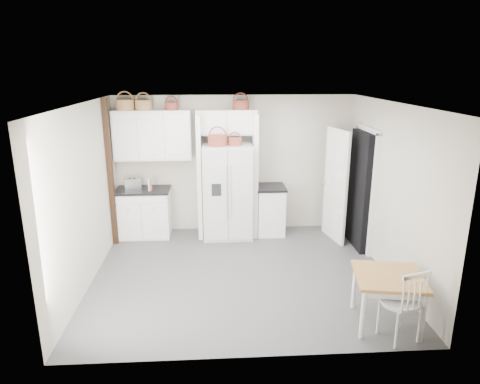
{
  "coord_description": "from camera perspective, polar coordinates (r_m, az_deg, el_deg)",
  "views": [
    {
      "loc": [
        -0.39,
        -6.01,
        3.07
      ],
      "look_at": [
        0.01,
        0.4,
        1.21
      ],
      "focal_mm": 32.0,
      "sensor_mm": 36.0,
      "label": 1
    }
  ],
  "objects": [
    {
      "name": "base_cab_left",
      "position": [
        8.25,
        -12.63,
        -2.81
      ],
      "size": [
        0.95,
        0.6,
        0.88
      ],
      "primitive_type": "cube",
      "color": "white",
      "rests_on": "floor"
    },
    {
      "name": "counter_right",
      "position": [
        8.07,
        4.1,
        0.64
      ],
      "size": [
        0.55,
        0.65,
        0.04
      ],
      "primitive_type": "cube",
      "color": "black",
      "rests_on": "base_cab_right"
    },
    {
      "name": "basket_upper_b",
      "position": [
        7.96,
        -12.73,
        11.24
      ],
      "size": [
        0.3,
        0.3,
        0.18
      ],
      "primitive_type": "cylinder",
      "color": "#A06F47",
      "rests_on": "upper_cabinet"
    },
    {
      "name": "cookbook_cream",
      "position": [
        7.99,
        -11.94,
        1.01
      ],
      "size": [
        0.04,
        0.15,
        0.22
      ],
      "primitive_type": "cube",
      "rotation": [
        0.0,
        0.0,
        -0.07
      ],
      "color": "beige",
      "rests_on": "counter_left"
    },
    {
      "name": "counter_left",
      "position": [
        8.12,
        -12.83,
        0.26
      ],
      "size": [
        0.99,
        0.64,
        0.04
      ],
      "primitive_type": "cube",
      "color": "black",
      "rests_on": "base_cab_left"
    },
    {
      "name": "cookbook_red",
      "position": [
        7.98,
        -11.89,
        1.0
      ],
      "size": [
        0.06,
        0.15,
        0.22
      ],
      "primitive_type": "cube",
      "rotation": [
        0.0,
        0.0,
        0.21
      ],
      "color": "#B62F23",
      "rests_on": "counter_left"
    },
    {
      "name": "bridge_cabinet",
      "position": [
        7.9,
        -1.8,
        9.3
      ],
      "size": [
        1.12,
        0.34,
        0.45
      ],
      "primitive_type": "cube",
      "color": "white",
      "rests_on": "wall_back"
    },
    {
      "name": "ceiling",
      "position": [
        6.04,
        0.17,
        11.72
      ],
      "size": [
        4.5,
        4.5,
        0.0
      ],
      "primitive_type": "plane",
      "color": "white",
      "rests_on": "wall_back"
    },
    {
      "name": "wall_right",
      "position": [
        6.8,
        19.45,
        0.14
      ],
      "size": [
        0.0,
        4.0,
        4.0
      ],
      "primitive_type": "plane",
      "rotation": [
        1.57,
        0.0,
        -1.57
      ],
      "color": "#B4AEA2",
      "rests_on": "floor"
    },
    {
      "name": "dining_table",
      "position": [
        5.71,
        18.94,
        -13.42
      ],
      "size": [
        0.92,
        0.92,
        0.66
      ],
      "primitive_type": "cube",
      "rotation": [
        0.0,
        0.0,
        -0.17
      ],
      "color": "#9D5B30",
      "rests_on": "floor"
    },
    {
      "name": "floor",
      "position": [
        6.76,
        0.15,
        -10.83
      ],
      "size": [
        4.5,
        4.5,
        0.0
      ],
      "primitive_type": "plane",
      "color": "#48494B",
      "rests_on": "ground"
    },
    {
      "name": "toaster",
      "position": [
        8.1,
        -14.15,
        1.05
      ],
      "size": [
        0.34,
        0.25,
        0.21
      ],
      "primitive_type": "cube",
      "rotation": [
        0.0,
        0.0,
        0.3
      ],
      "color": "silver",
      "rests_on": "counter_left"
    },
    {
      "name": "basket_upper_a",
      "position": [
        8.02,
        -15.06,
        11.16
      ],
      "size": [
        0.33,
        0.33,
        0.19
      ],
      "primitive_type": "cylinder",
      "color": "#A06F47",
      "rests_on": "upper_cabinet"
    },
    {
      "name": "wall_back",
      "position": [
        8.21,
        -0.74,
        3.73
      ],
      "size": [
        4.5,
        0.0,
        4.5
      ],
      "primitive_type": "plane",
      "rotation": [
        1.57,
        0.0,
        0.0
      ],
      "color": "#B4AEA2",
      "rests_on": "floor"
    },
    {
      "name": "fridge_panel_left",
      "position": [
        7.95,
        -5.39,
        2.13
      ],
      "size": [
        0.08,
        0.6,
        2.3
      ],
      "primitive_type": "cube",
      "color": "white",
      "rests_on": "floor"
    },
    {
      "name": "base_cab_right",
      "position": [
        8.21,
        4.03,
        -2.49
      ],
      "size": [
        0.51,
        0.61,
        0.89
      ],
      "primitive_type": "cube",
      "color": "white",
      "rests_on": "floor"
    },
    {
      "name": "windsor_chair",
      "position": [
        5.42,
        20.66,
        -13.56
      ],
      "size": [
        0.57,
        0.54,
        0.95
      ],
      "primitive_type": "cube",
      "rotation": [
        0.0,
        0.0,
        0.3
      ],
      "color": "white",
      "rests_on": "floor"
    },
    {
      "name": "door_slab",
      "position": [
        7.93,
        12.61,
        0.84
      ],
      "size": [
        0.21,
        0.79,
        2.05
      ],
      "primitive_type": "cube",
      "rotation": [
        0.0,
        0.0,
        -1.36
      ],
      "color": "white",
      "rests_on": "floor"
    },
    {
      "name": "wall_left",
      "position": [
        6.53,
        -19.94,
        -0.53
      ],
      "size": [
        0.0,
        4.0,
        4.0
      ],
      "primitive_type": "plane",
      "rotation": [
        1.57,
        0.0,
        1.57
      ],
      "color": "#B4AEA2",
      "rests_on": "floor"
    },
    {
      "name": "basket_fridge_b",
      "position": [
        7.63,
        -0.67,
        6.71
      ],
      "size": [
        0.24,
        0.24,
        0.13
      ],
      "primitive_type": "cylinder",
      "color": "#5A221C",
      "rests_on": "refrigerator"
    },
    {
      "name": "basket_fridge_a",
      "position": [
        7.62,
        -3.0,
        6.88
      ],
      "size": [
        0.34,
        0.34,
        0.18
      ],
      "primitive_type": "cylinder",
      "color": "#5A221C",
      "rests_on": "refrigerator"
    },
    {
      "name": "doorway_void",
      "position": [
        7.73,
        15.84,
        0.22
      ],
      "size": [
        0.18,
        0.85,
        2.05
      ],
      "primitive_type": "cube",
      "color": "black",
      "rests_on": "floor"
    },
    {
      "name": "upper_cabinet",
      "position": [
        8.0,
        -11.58,
        7.45
      ],
      "size": [
        1.4,
        0.34,
        0.9
      ],
      "primitive_type": "cube",
      "color": "white",
      "rests_on": "wall_back"
    },
    {
      "name": "basket_upper_c",
      "position": [
        7.9,
        -9.13,
        11.26
      ],
      "size": [
        0.24,
        0.24,
        0.14
      ],
      "primitive_type": "cylinder",
      "color": "#5A221C",
      "rests_on": "upper_cabinet"
    },
    {
      "name": "refrigerator",
      "position": [
        7.93,
        -1.67,
        0.1
      ],
      "size": [
        0.9,
        0.73,
        1.75
      ],
      "primitive_type": "cube",
      "color": "silver",
      "rests_on": "floor"
    },
    {
      "name": "fridge_panel_right",
      "position": [
        7.98,
        1.95,
        2.25
      ],
      "size": [
        0.08,
        0.6,
        2.3
      ],
      "primitive_type": "cube",
      "color": "white",
      "rests_on": "floor"
    },
    {
      "name": "basket_bridge_b",
      "position": [
        7.88,
        0.09,
        11.56
      ],
      "size": [
        0.3,
        0.3,
        0.17
      ],
      "primitive_type": "cylinder",
      "color": "#5A221C",
      "rests_on": "bridge_cabinet"
    },
    {
      "name": "trim_post",
      "position": [
        7.78,
        -16.91,
        2.33
      ],
      "size": [
        0.09,
        0.09,
        2.6
      ],
      "primitive_type": "cube",
      "color": "black",
      "rests_on": "floor"
    }
  ]
}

